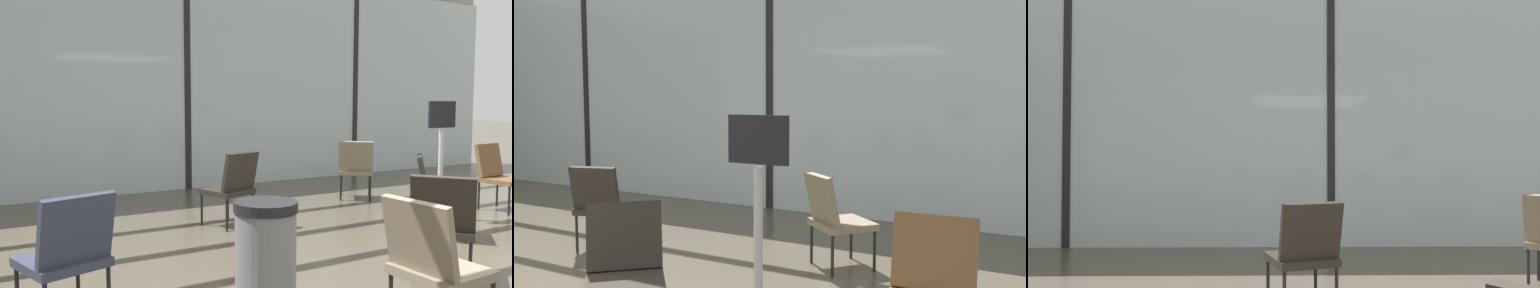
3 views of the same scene
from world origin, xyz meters
TOP-DOWN VIEW (x-y plane):
  - glass_curtain_wall at (0.00, 5.20)m, footprint 14.00×0.08m
  - window_mullion_0 at (-3.50, 5.20)m, footprint 0.10×0.12m
  - window_mullion_1 at (0.00, 5.20)m, footprint 0.10×0.12m
  - parked_airplane at (0.35, 10.78)m, footprint 13.02×4.44m
  - lounge_chair_2 at (1.19, 1.10)m, footprint 0.71×0.71m
  - lounge_chair_4 at (1.80, 3.11)m, footprint 0.71×0.71m
  - lounge_chair_5 at (2.98, 1.65)m, footprint 0.51×0.56m
  - lounge_chair_6 at (-0.50, 2.54)m, footprint 0.62×0.65m
  - info_sign at (1.87, 1.63)m, footprint 0.44×0.32m

SIDE VIEW (x-z plane):
  - lounge_chair_2 at x=1.19m, z-range 0.06..0.93m
  - lounge_chair_4 at x=1.80m, z-range 0.06..0.93m
  - lounge_chair_5 at x=2.98m, z-range 0.06..0.93m
  - lounge_chair_6 at x=-0.50m, z-range 0.06..0.93m
  - info_sign at x=1.87m, z-range -0.04..1.40m
  - glass_curtain_wall at x=0.00m, z-range 0.00..3.60m
  - window_mullion_0 at x=-3.50m, z-range 0.00..3.60m
  - window_mullion_1 at x=0.00m, z-range 0.00..3.60m
  - parked_airplane at x=0.35m, z-range 0.00..4.44m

